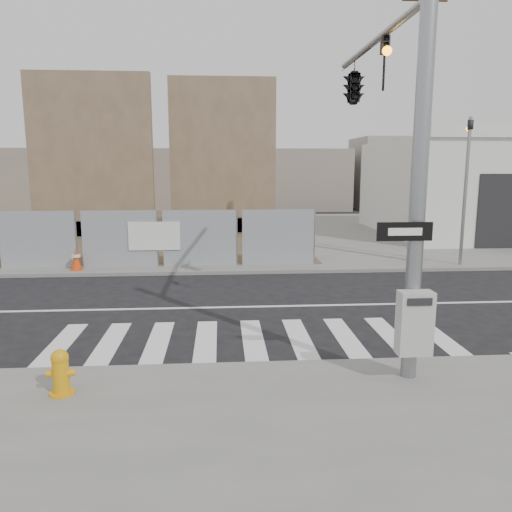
{
  "coord_description": "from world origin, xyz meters",
  "views": [
    {
      "loc": [
        -0.65,
        -12.6,
        3.64
      ],
      "look_at": [
        0.22,
        -0.23,
        1.4
      ],
      "focal_mm": 35.0,
      "sensor_mm": 36.0,
      "label": 1
    }
  ],
  "objects": [
    {
      "name": "signal_pole",
      "position": [
        2.49,
        -2.05,
        4.78
      ],
      "size": [
        0.96,
        5.87,
        7.0
      ],
      "color": "gray",
      "rests_on": "sidewalk_near"
    },
    {
      "name": "utility_pole_right",
      "position": [
        6.5,
        5.5,
        5.2
      ],
      "size": [
        1.6,
        0.28,
        10.0
      ],
      "color": "#4D3624",
      "rests_on": "sidewalk_far"
    },
    {
      "name": "traffic_cone_c",
      "position": [
        -5.64,
        4.61,
        0.49
      ],
      "size": [
        0.39,
        0.39,
        0.75
      ],
      "rotation": [
        0.0,
        0.0,
        -0.01
      ],
      "color": "red",
      "rests_on": "sidewalk_far"
    },
    {
      "name": "far_signal_pole",
      "position": [
        8.0,
        4.6,
        3.48
      ],
      "size": [
        0.16,
        0.2,
        5.6
      ],
      "color": "gray",
      "rests_on": "sidewalk_far"
    },
    {
      "name": "ground",
      "position": [
        0.0,
        0.0,
        0.0
      ],
      "size": [
        100.0,
        100.0,
        0.0
      ],
      "primitive_type": "plane",
      "color": "black",
      "rests_on": "ground"
    },
    {
      "name": "auto_shop",
      "position": [
        14.0,
        12.97,
        2.54
      ],
      "size": [
        12.0,
        10.2,
        5.95
      ],
      "color": "silver",
      "rests_on": "sidewalk_far"
    },
    {
      "name": "concrete_wall_left",
      "position": [
        -7.0,
        13.08,
        3.38
      ],
      "size": [
        6.0,
        1.3,
        8.0
      ],
      "color": "brown",
      "rests_on": "sidewalk_far"
    },
    {
      "name": "sidewalk_far",
      "position": [
        0.0,
        14.0,
        0.06
      ],
      "size": [
        50.0,
        20.0,
        0.12
      ],
      "primitive_type": "cube",
      "color": "slate",
      "rests_on": "ground"
    },
    {
      "name": "fire_hydrant",
      "position": [
        -3.17,
        -5.1,
        0.48
      ],
      "size": [
        0.47,
        0.47,
        0.73
      ],
      "rotation": [
        0.0,
        0.0,
        0.25
      ],
      "color": "orange",
      "rests_on": "sidewalk_near"
    },
    {
      "name": "concrete_wall_right",
      "position": [
        -0.5,
        14.08,
        3.38
      ],
      "size": [
        5.5,
        1.3,
        8.0
      ],
      "color": "brown",
      "rests_on": "sidewalk_far"
    },
    {
      "name": "traffic_cone_d",
      "position": [
        -3.16,
        5.3,
        0.5
      ],
      "size": [
        0.49,
        0.49,
        0.78
      ],
      "rotation": [
        0.0,
        0.0,
        0.26
      ],
      "color": "orange",
      "rests_on": "sidewalk_far"
    }
  ]
}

